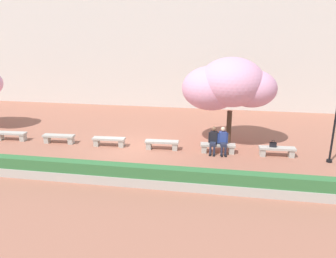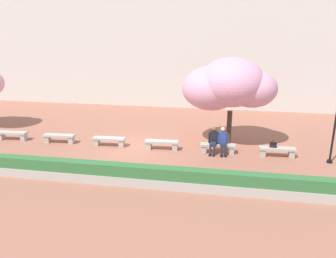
{
  "view_description": "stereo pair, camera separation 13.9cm",
  "coord_description": "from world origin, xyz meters",
  "views": [
    {
      "loc": [
        4.23,
        -14.79,
        5.59
      ],
      "look_at": [
        1.62,
        0.2,
        1.0
      ],
      "focal_mm": 35.0,
      "sensor_mm": 36.0,
      "label": 1
    },
    {
      "loc": [
        4.37,
        -14.77,
        5.59
      ],
      "look_at": [
        1.62,
        0.2,
        1.0
      ],
      "focal_mm": 35.0,
      "sensor_mm": 36.0,
      "label": 2
    }
  ],
  "objects": [
    {
      "name": "stone_bench_far_east",
      "position": [
        6.76,
        0.0,
        0.3
      ],
      "size": [
        1.65,
        0.51,
        0.45
      ],
      "color": "#ADA89E",
      "rests_on": "ground"
    },
    {
      "name": "person_seated_right",
      "position": [
        4.28,
        -0.05,
        0.7
      ],
      "size": [
        0.5,
        0.72,
        1.29
      ],
      "color": "black",
      "rests_on": "ground"
    },
    {
      "name": "ground_plane",
      "position": [
        0.0,
        0.0,
        0.0
      ],
      "size": [
        100.0,
        100.0,
        0.0
      ],
      "primitive_type": "plane",
      "color": "#9E604C"
    },
    {
      "name": "handbag",
      "position": [
        6.56,
        -0.0,
        0.58
      ],
      "size": [
        0.3,
        0.15,
        0.34
      ],
      "color": "black",
      "rests_on": "stone_bench_far_east"
    },
    {
      "name": "building_facade",
      "position": [
        0.0,
        11.12,
        4.84
      ],
      "size": [
        30.3,
        4.0,
        9.68
      ],
      "primitive_type": "cube",
      "color": "beige",
      "rests_on": "ground"
    },
    {
      "name": "planter_hedge_foreground",
      "position": [
        0.0,
        -3.96,
        0.39
      ],
      "size": [
        17.68,
        0.5,
        0.8
      ],
      "color": "#ADA89E",
      "rests_on": "ground"
    },
    {
      "name": "stone_bench_west_end",
      "position": [
        -6.76,
        0.0,
        0.3
      ],
      "size": [
        1.65,
        0.51,
        0.45
      ],
      "color": "#ADA89E",
      "rests_on": "ground"
    },
    {
      "name": "stone_bench_near_west",
      "position": [
        -4.06,
        -0.0,
        0.3
      ],
      "size": [
        1.65,
        0.51,
        0.45
      ],
      "color": "#ADA89E",
      "rests_on": "ground"
    },
    {
      "name": "cherry_tree_main",
      "position": [
        4.41,
        1.37,
        3.02
      ],
      "size": [
        4.6,
        3.37,
        4.39
      ],
      "color": "#473323",
      "rests_on": "ground"
    },
    {
      "name": "person_seated_left",
      "position": [
        3.84,
        -0.05,
        0.7
      ],
      "size": [
        0.51,
        0.7,
        1.29
      ],
      "color": "black",
      "rests_on": "ground"
    },
    {
      "name": "stone_bench_east_end",
      "position": [
        4.06,
        0.0,
        0.3
      ],
      "size": [
        1.65,
        0.51,
        0.45
      ],
      "color": "#ADA89E",
      "rests_on": "ground"
    },
    {
      "name": "stone_bench_center",
      "position": [
        -1.35,
        0.0,
        0.3
      ],
      "size": [
        1.65,
        0.51,
        0.45
      ],
      "color": "#ADA89E",
      "rests_on": "ground"
    },
    {
      "name": "stone_bench_near_east",
      "position": [
        1.35,
        -0.0,
        0.3
      ],
      "size": [
        1.65,
        0.51,
        0.45
      ],
      "color": "#ADA89E",
      "rests_on": "ground"
    }
  ]
}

